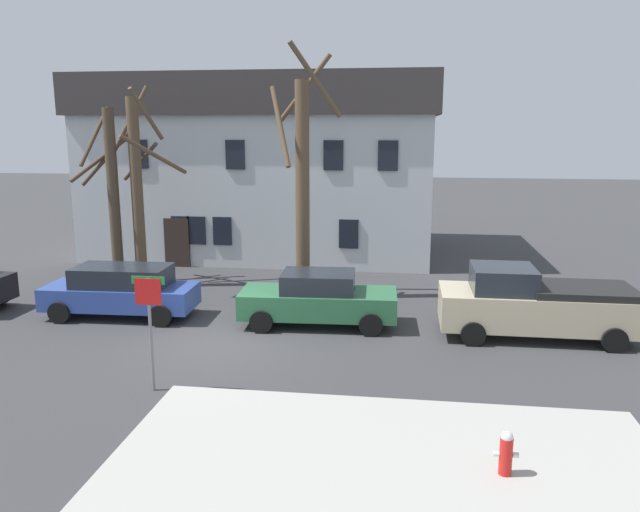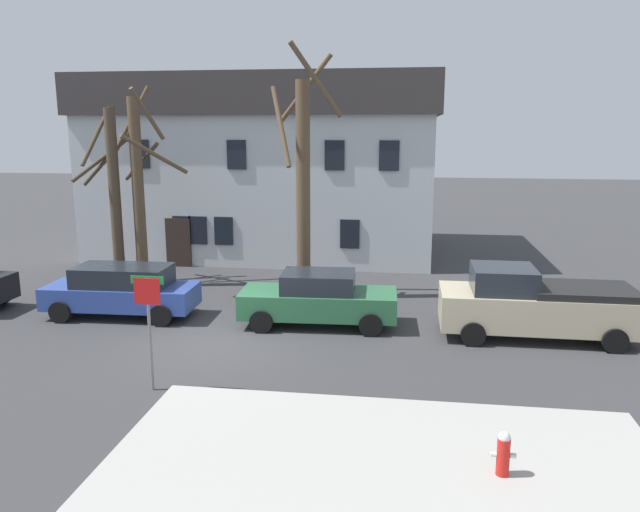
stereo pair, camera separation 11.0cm
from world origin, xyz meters
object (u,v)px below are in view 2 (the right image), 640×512
bicycle_leaning (124,277)px  fire_hydrant (503,453)px  car_green_sedan (318,299)px  tree_bare_far (303,181)px  pickup_truck_beige (535,304)px  tree_bare_mid (139,187)px  street_sign_pole (148,311)px  building_main (269,165)px  car_blue_wagon (122,290)px  tree_bare_near (115,191)px

bicycle_leaning → fire_hydrant: bearing=-43.2°
car_green_sedan → fire_hydrant: 9.03m
tree_bare_far → pickup_truck_beige: tree_bare_far is taller
tree_bare_mid → street_sign_pole: 10.05m
fire_hydrant → car_green_sedan: bearing=118.5°
street_sign_pole → bicycle_leaning: (-4.85, 8.78, -1.51)m
tree_bare_far → pickup_truck_beige: (7.22, -3.18, -3.13)m
car_green_sedan → street_sign_pole: size_ratio=1.78×
tree_bare_far → building_main: bearing=110.0°
car_green_sedan → bicycle_leaning: bearing=155.9°
car_blue_wagon → fire_hydrant: size_ratio=6.05×
tree_bare_near → tree_bare_mid: size_ratio=0.90×
car_blue_wagon → bicycle_leaning: bearing=114.8°
car_green_sedan → street_sign_pole: street_sign_pole is taller
fire_hydrant → building_main: bearing=113.3°
tree_bare_far → car_blue_wagon: (-5.32, -2.97, -3.25)m
tree_bare_mid → street_sign_pole: tree_bare_mid is taller
building_main → car_green_sedan: (4.11, -11.59, -3.31)m
building_main → tree_bare_near: size_ratio=2.39×
tree_bare_mid → tree_bare_far: (6.25, -0.78, 0.34)m
tree_bare_near → pickup_truck_beige: tree_bare_near is taller
fire_hydrant → bicycle_leaning: bicycle_leaning is taller
building_main → street_sign_pole: bearing=-86.5°
tree_bare_far → street_sign_pole: bearing=-104.5°
pickup_truck_beige → street_sign_pole: street_sign_pole is taller
pickup_truck_beige → bicycle_leaning: (-14.19, 3.78, -0.61)m
tree_bare_mid → bicycle_leaning: bearing=-165.4°
tree_bare_near → tree_bare_far: bearing=-6.3°
car_blue_wagon → car_green_sedan: size_ratio=1.00×
car_blue_wagon → tree_bare_far: bearing=29.1°
building_main → tree_bare_far: (3.14, -8.64, -0.02)m
fire_hydrant → car_blue_wagon: bearing=143.2°
tree_bare_mid → fire_hydrant: bearing=-45.4°
building_main → fire_hydrant: 21.56m
tree_bare_far → bicycle_leaning: size_ratio=5.22×
fire_hydrant → pickup_truck_beige: bearing=75.8°
tree_bare_near → car_blue_wagon: tree_bare_near is taller
building_main → pickup_truck_beige: 16.04m
building_main → pickup_truck_beige: (10.37, -11.82, -3.15)m
tree_bare_near → car_blue_wagon: bearing=-63.2°
tree_bare_near → tree_bare_mid: (0.97, -0.01, 0.19)m
tree_bare_near → car_green_sedan: (8.18, -3.75, -2.75)m
tree_bare_mid → bicycle_leaning: 3.48m
street_sign_pole → building_main: bearing=93.5°
car_blue_wagon → pickup_truck_beige: bearing=-1.0°
building_main → car_blue_wagon: building_main is taller
car_blue_wagon → pickup_truck_beige: (12.54, -0.22, 0.12)m
bicycle_leaning → car_blue_wagon: bearing=-65.2°
tree_bare_near → building_main: bearing=62.5°
tree_bare_far → street_sign_pole: (-2.11, -8.19, -2.23)m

